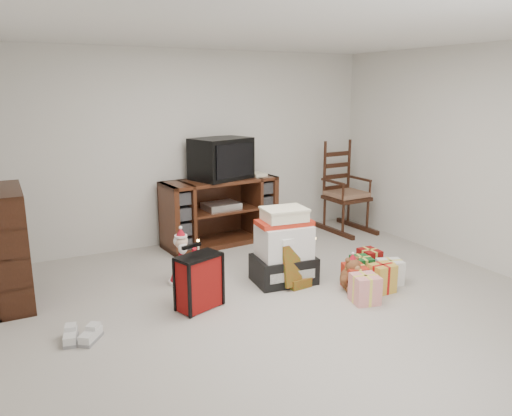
{
  "coord_description": "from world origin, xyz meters",
  "views": [
    {
      "loc": [
        -2.33,
        -3.66,
        2.02
      ],
      "look_at": [
        -0.11,
        0.6,
        0.86
      ],
      "focal_mm": 35.0,
      "sensor_mm": 36.0,
      "label": 1
    }
  ],
  "objects": [
    {
      "name": "room",
      "position": [
        0.0,
        0.0,
        1.25
      ],
      "size": [
        5.01,
        5.01,
        2.51
      ],
      "color": "#B9B2A9",
      "rests_on": "ground"
    },
    {
      "name": "stocking",
      "position": [
        0.22,
        0.42,
        0.27
      ],
      "size": [
        0.27,
        0.13,
        0.55
      ],
      "primitive_type": null,
      "rotation": [
        0.0,
        0.0,
        0.1
      ],
      "color": "#0C6E1D",
      "rests_on": "floor"
    },
    {
      "name": "gift_cluster",
      "position": [
        0.99,
        0.12,
        0.12
      ],
      "size": [
        0.72,
        1.0,
        0.24
      ],
      "color": "red",
      "rests_on": "floor"
    },
    {
      "name": "crt_television",
      "position": [
        0.23,
        2.21,
        1.13
      ],
      "size": [
        0.84,
        0.72,
        0.53
      ],
      "rotation": [
        0.0,
        0.0,
        0.32
      ],
      "color": "black",
      "rests_on": "tv_stand"
    },
    {
      "name": "red_suitcase",
      "position": [
        -0.79,
        0.43,
        0.27
      ],
      "size": [
        0.45,
        0.33,
        0.61
      ],
      "rotation": [
        0.0,
        0.0,
        0.34
      ],
      "color": "maroon",
      "rests_on": "floor"
    },
    {
      "name": "bookshelf",
      "position": [
        -2.32,
        1.41,
        0.54
      ],
      "size": [
        0.3,
        0.91,
        1.11
      ],
      "color": "black",
      "rests_on": "floor"
    },
    {
      "name": "mrs_claus_figurine",
      "position": [
        -0.73,
        1.09,
        0.24
      ],
      "size": [
        0.3,
        0.28,
        0.61
      ],
      "color": "#A3111F",
      "rests_on": "floor"
    },
    {
      "name": "gift_pile",
      "position": [
        0.24,
        0.63,
        0.35
      ],
      "size": [
        0.67,
        0.52,
        0.79
      ],
      "rotation": [
        0.0,
        0.0,
        -0.1
      ],
      "color": "black",
      "rests_on": "floor"
    },
    {
      "name": "rocking_chair",
      "position": [
        2.04,
        1.98,
        0.46
      ],
      "size": [
        0.58,
        0.91,
        1.34
      ],
      "rotation": [
        0.0,
        0.0,
        0.05
      ],
      "color": "black",
      "rests_on": "floor"
    },
    {
      "name": "tv_stand",
      "position": [
        0.19,
        2.2,
        0.43
      ],
      "size": [
        1.56,
        0.68,
        0.86
      ],
      "rotation": [
        0.0,
        0.0,
        0.09
      ],
      "color": "#432013",
      "rests_on": "floor"
    },
    {
      "name": "santa_figurine",
      "position": [
        0.37,
        0.59,
        0.24
      ],
      "size": [
        0.3,
        0.29,
        0.62
      ],
      "color": "#A3111F",
      "rests_on": "floor"
    },
    {
      "name": "sneaker_pair",
      "position": [
        -1.89,
        0.29,
        0.04
      ],
      "size": [
        0.35,
        0.26,
        0.09
      ],
      "rotation": [
        0.0,
        0.0,
        -0.39
      ],
      "color": "silver",
      "rests_on": "floor"
    },
    {
      "name": "teddy_bear",
      "position": [
        0.75,
        0.13,
        0.15
      ],
      "size": [
        0.23,
        0.21,
        0.35
      ],
      "color": "brown",
      "rests_on": "floor"
    }
  ]
}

